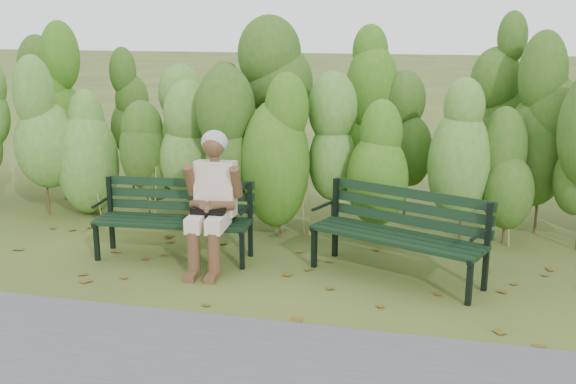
# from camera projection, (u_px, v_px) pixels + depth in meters

# --- Properties ---
(ground) EXTENTS (80.00, 80.00, 0.00)m
(ground) POSITION_uv_depth(u_px,v_px,m) (280.00, 277.00, 6.38)
(ground) COLOR #35471E
(hedge_band) EXTENTS (11.04, 1.67, 2.42)m
(hedge_band) POSITION_uv_depth(u_px,v_px,m) (318.00, 118.00, 7.82)
(hedge_band) COLOR #47381E
(hedge_band) RESTS_ON ground
(leaf_litter) EXTENTS (5.91, 2.22, 0.01)m
(leaf_litter) POSITION_uv_depth(u_px,v_px,m) (294.00, 282.00, 6.25)
(leaf_litter) COLOR brown
(leaf_litter) RESTS_ON ground
(bench_left) EXTENTS (1.61, 0.62, 0.79)m
(bench_left) POSITION_uv_depth(u_px,v_px,m) (176.00, 212.00, 6.86)
(bench_left) COLOR black
(bench_left) RESTS_ON ground
(bench_right) EXTENTS (1.73, 1.11, 0.82)m
(bench_right) POSITION_uv_depth(u_px,v_px,m) (401.00, 227.00, 6.31)
(bench_right) COLOR black
(bench_right) RESTS_ON ground
(seated_woman) EXTENTS (0.57, 0.84, 1.33)m
(seated_woman) POSITION_uv_depth(u_px,v_px,m) (212.00, 194.00, 6.56)
(seated_woman) COLOR beige
(seated_woman) RESTS_ON ground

